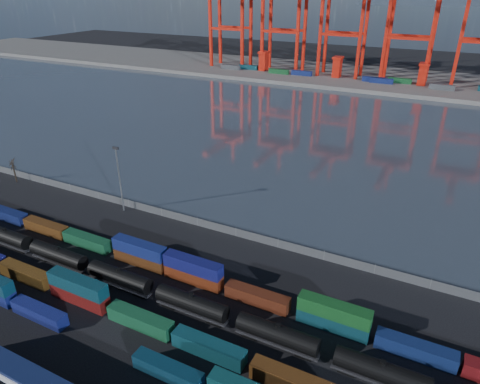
% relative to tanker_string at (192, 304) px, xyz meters
% --- Properties ---
extents(ground, '(700.00, 700.00, 0.00)m').
position_rel_tanker_string_xyz_m(ground, '(-4.64, -2.88, -2.08)').
color(ground, black).
rests_on(ground, ground).
extents(harbor_water, '(700.00, 700.00, 0.00)m').
position_rel_tanker_string_xyz_m(harbor_water, '(-4.64, 102.12, -2.08)').
color(harbor_water, '#323C48').
rests_on(harbor_water, ground).
extents(far_quay, '(700.00, 70.00, 2.00)m').
position_rel_tanker_string_xyz_m(far_quay, '(-4.64, 207.12, -1.08)').
color(far_quay, '#514F4C').
rests_on(far_quay, ground).
extents(container_row_south, '(139.30, 2.24, 4.76)m').
position_rel_tanker_string_xyz_m(container_row_south, '(-16.85, -12.45, -0.21)').
color(container_row_south, '#46494C').
rests_on(container_row_south, ground).
extents(container_row_mid, '(142.29, 2.42, 5.16)m').
position_rel_tanker_string_xyz_m(container_row_mid, '(1.98, -6.33, -0.56)').
color(container_row_mid, '#3C3E41').
rests_on(container_row_mid, ground).
extents(container_row_north, '(127.74, 2.38, 5.08)m').
position_rel_tanker_string_xyz_m(container_row_north, '(1.73, 7.34, -0.23)').
color(container_row_north, '#0F194D').
rests_on(container_row_north, ground).
extents(tanker_string, '(137.51, 2.90, 4.15)m').
position_rel_tanker_string_xyz_m(tanker_string, '(0.00, 0.00, 0.00)').
color(tanker_string, black).
rests_on(tanker_string, ground).
extents(waterfront_fence, '(160.12, 0.12, 2.20)m').
position_rel_tanker_string_xyz_m(waterfront_fence, '(-4.64, 25.12, -1.08)').
color(waterfront_fence, '#595B5E').
rests_on(waterfront_fence, ground).
extents(bare_tree, '(1.81, 1.89, 7.19)m').
position_rel_tanker_string_xyz_m(bare_tree, '(-72.74, 22.62, 1.44)').
color(bare_tree, black).
rests_on(bare_tree, ground).
extents(yard_light_mast, '(1.60, 0.40, 16.60)m').
position_rel_tanker_string_xyz_m(yard_light_mast, '(-34.64, 23.12, 7.21)').
color(yard_light_mast, slate).
rests_on(yard_light_mast, ground).
extents(gantry_cranes, '(199.85, 47.72, 64.62)m').
position_rel_tanker_string_xyz_m(gantry_cranes, '(-12.14, 200.41, 37.53)').
color(gantry_cranes, red).
rests_on(gantry_cranes, ground).
extents(quay_containers, '(172.58, 10.99, 2.60)m').
position_rel_tanker_string_xyz_m(quay_containers, '(-15.64, 192.59, 1.22)').
color(quay_containers, navy).
rests_on(quay_containers, far_quay).
extents(straddle_carriers, '(140.00, 7.00, 11.10)m').
position_rel_tanker_string_xyz_m(straddle_carriers, '(-7.14, 197.12, 5.74)').
color(straddle_carriers, red).
rests_on(straddle_carriers, far_quay).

